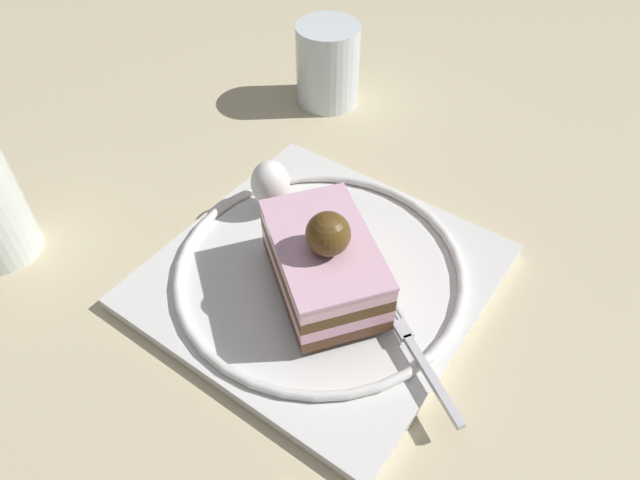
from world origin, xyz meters
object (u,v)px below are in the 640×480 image
at_px(cake_slice, 324,261).
at_px(whipped_cream_dollop, 270,184).
at_px(dessert_plate, 320,273).
at_px(drink_glass_near, 328,69).
at_px(fork, 414,348).

relative_size(cake_slice, whipped_cream_dollop, 3.07).
bearing_deg(dessert_plate, drink_glass_near, -50.68).
xyz_separation_m(fork, drink_glass_near, (0.27, -0.23, 0.02)).
xyz_separation_m(dessert_plate, fork, (-0.10, 0.02, 0.01)).
bearing_deg(whipped_cream_dollop, drink_glass_near, -63.78).
height_order(whipped_cream_dollop, fork, whipped_cream_dollop).
distance_m(cake_slice, whipped_cream_dollop, 0.11).
bearing_deg(cake_slice, dessert_plate, -39.90).
height_order(cake_slice, fork, cake_slice).
bearing_deg(fork, cake_slice, -2.56).
xyz_separation_m(dessert_plate, drink_glass_near, (0.17, -0.21, 0.03)).
bearing_deg(cake_slice, whipped_cream_dollop, -22.99).
bearing_deg(fork, drink_glass_near, -39.51).
bearing_deg(drink_glass_near, dessert_plate, 129.32).
distance_m(whipped_cream_dollop, fork, 0.19).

